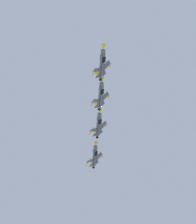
# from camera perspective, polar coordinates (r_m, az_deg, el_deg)

# --- Properties ---
(fighter_jet_lead) EXTENTS (7.68, 15.76, 7.32)m
(fighter_jet_lead) POSITION_cam_1_polar(r_m,az_deg,el_deg) (166.93, 0.52, 6.46)
(fighter_jet_lead) COLOR #4C5666
(fighter_jet_left_wing) EXTENTS (8.02, 15.76, 6.95)m
(fighter_jet_left_wing) POSITION_cam_1_polar(r_m,az_deg,el_deg) (176.53, 0.34, 2.32)
(fighter_jet_left_wing) COLOR #4C5666
(fighter_jet_right_wing) EXTENTS (8.26, 15.76, 6.66)m
(fighter_jet_right_wing) POSITION_cam_1_polar(r_m,az_deg,el_deg) (187.13, 0.07, -1.58)
(fighter_jet_right_wing) COLOR #4C5666
(fighter_jet_left_outer) EXTENTS (8.21, 15.76, 6.73)m
(fighter_jet_left_outer) POSITION_cam_1_polar(r_m,az_deg,el_deg) (198.13, -0.45, -5.72)
(fighter_jet_left_outer) COLOR #4C5666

